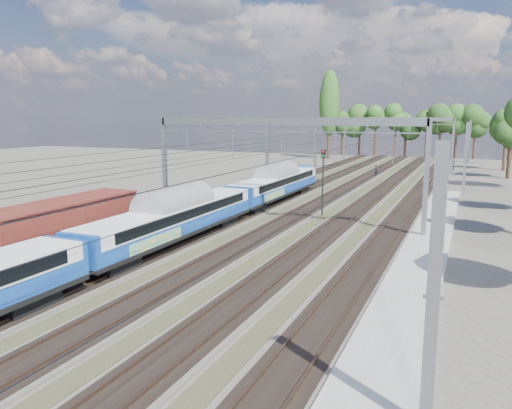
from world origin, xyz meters
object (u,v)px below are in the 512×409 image
at_px(emu_train, 172,213).
at_px(signal_near, 323,174).
at_px(signal_far, 455,147).
at_px(freight_boxcar, 45,231).
at_px(worker, 376,171).

distance_m(emu_train, signal_near, 16.55).
bearing_deg(signal_near, signal_far, 65.92).
bearing_deg(emu_train, signal_near, 66.58).
bearing_deg(signal_near, freight_boxcar, -128.98).
xyz_separation_m(freight_boxcar, signal_far, (20.72, 69.32, 1.71)).
relative_size(emu_train, signal_far, 9.57).
height_order(freight_boxcar, worker, freight_boxcar).
relative_size(freight_boxcar, signal_near, 2.35).
bearing_deg(worker, freight_boxcar, 156.29).
bearing_deg(freight_boxcar, worker, 79.49).
height_order(freight_boxcar, signal_near, signal_near).
height_order(emu_train, worker, emu_train).
relative_size(freight_boxcar, signal_far, 2.30).
distance_m(signal_near, signal_far, 48.11).
relative_size(emu_train, signal_near, 9.78).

